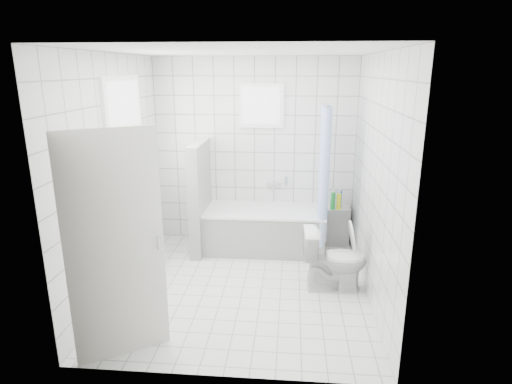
{
  "coord_description": "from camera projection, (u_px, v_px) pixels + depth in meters",
  "views": [
    {
      "loc": [
        0.52,
        -4.42,
        2.43
      ],
      "look_at": [
        0.12,
        0.35,
        1.05
      ],
      "focal_mm": 30.0,
      "sensor_mm": 36.0,
      "label": 1
    }
  ],
  "objects": [
    {
      "name": "sill_bottles",
      "position": [
        130.0,
        197.0,
        4.85
      ],
      "size": [
        0.19,
        0.56,
        0.33
      ],
      "color": "#36C2F3",
      "rests_on": "window_sill"
    },
    {
      "name": "ledge_bottles",
      "position": [
        337.0,
        200.0,
        5.95
      ],
      "size": [
        0.16,
        0.17,
        0.25
      ],
      "color": "#FBF91A",
      "rests_on": "tiled_ledge"
    },
    {
      "name": "toilet",
      "position": [
        334.0,
        259.0,
        4.83
      ],
      "size": [
        0.72,
        0.43,
        0.72
      ],
      "primitive_type": "imported",
      "rotation": [
        0.0,
        0.0,
        1.61
      ],
      "color": "white",
      "rests_on": "ground"
    },
    {
      "name": "bathtub",
      "position": [
        264.0,
        229.0,
        5.93
      ],
      "size": [
        1.63,
        0.77,
        0.58
      ],
      "color": "white",
      "rests_on": "ground"
    },
    {
      "name": "ground",
      "position": [
        243.0,
        287.0,
        4.95
      ],
      "size": [
        3.0,
        3.0,
        0.0
      ],
      "primitive_type": "plane",
      "color": "white",
      "rests_on": "ground"
    },
    {
      "name": "curtain_rod",
      "position": [
        325.0,
        105.0,
        5.37
      ],
      "size": [
        0.02,
        0.8,
        0.02
      ],
      "primitive_type": "cylinder",
      "rotation": [
        1.57,
        0.0,
        0.0
      ],
      "color": "silver",
      "rests_on": "wall_back"
    },
    {
      "name": "window_sill",
      "position": [
        137.0,
        206.0,
        5.1
      ],
      "size": [
        0.18,
        1.02,
        0.08
      ],
      "primitive_type": "cube",
      "color": "white",
      "rests_on": "wall_left"
    },
    {
      "name": "door",
      "position": [
        116.0,
        249.0,
        3.53
      ],
      "size": [
        0.7,
        0.46,
        2.0
      ],
      "primitive_type": "cube",
      "rotation": [
        0.0,
        0.0,
        -1.0
      ],
      "color": "silver",
      "rests_on": "ground"
    },
    {
      "name": "wall_right",
      "position": [
        375.0,
        181.0,
        4.47
      ],
      "size": [
        0.02,
        3.0,
        2.6
      ],
      "primitive_type": "cube",
      "color": "white",
      "rests_on": "ground"
    },
    {
      "name": "window_left",
      "position": [
        128.0,
        144.0,
        4.9
      ],
      "size": [
        0.01,
        0.9,
        1.4
      ],
      "primitive_type": "cube",
      "color": "white",
      "rests_on": "wall_left"
    },
    {
      "name": "wall_left",
      "position": [
        116.0,
        176.0,
        4.7
      ],
      "size": [
        0.02,
        3.0,
        2.6
      ],
      "primitive_type": "cube",
      "color": "white",
      "rests_on": "ground"
    },
    {
      "name": "tub_faucet",
      "position": [
        273.0,
        184.0,
        6.09
      ],
      "size": [
        0.18,
        0.06,
        0.06
      ],
      "primitive_type": "cube",
      "color": "silver",
      "rests_on": "wall_back"
    },
    {
      "name": "shower_curtain",
      "position": [
        323.0,
        176.0,
        5.5
      ],
      "size": [
        0.14,
        0.48,
        1.78
      ],
      "primitive_type": null,
      "color": "#5582FA",
      "rests_on": "curtain_rod"
    },
    {
      "name": "window_back",
      "position": [
        262.0,
        106.0,
        5.79
      ],
      "size": [
        0.5,
        0.01,
        0.5
      ],
      "primitive_type": "cube",
      "color": "white",
      "rests_on": "wall_back"
    },
    {
      "name": "tiled_ledge",
      "position": [
        335.0,
        226.0,
        6.1
      ],
      "size": [
        0.4,
        0.24,
        0.55
      ],
      "primitive_type": "cube",
      "color": "white",
      "rests_on": "ground"
    },
    {
      "name": "ceiling",
      "position": [
        241.0,
        51.0,
        4.23
      ],
      "size": [
        3.0,
        3.0,
        0.0
      ],
      "primitive_type": "plane",
      "rotation": [
        3.14,
        0.0,
        0.0
      ],
      "color": "white",
      "rests_on": "ground"
    },
    {
      "name": "wall_back",
      "position": [
        255.0,
        152.0,
        6.02
      ],
      "size": [
        2.8,
        0.02,
        2.6
      ],
      "primitive_type": "cube",
      "color": "white",
      "rests_on": "ground"
    },
    {
      "name": "wall_front",
      "position": [
        219.0,
        228.0,
        3.15
      ],
      "size": [
        2.8,
        0.02,
        2.6
      ],
      "primitive_type": "cube",
      "color": "white",
      "rests_on": "ground"
    },
    {
      "name": "partition_wall",
      "position": [
        200.0,
        197.0,
        5.82
      ],
      "size": [
        0.15,
        0.85,
        1.5
      ],
      "primitive_type": "cube",
      "color": "white",
      "rests_on": "ground"
    }
  ]
}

